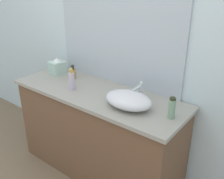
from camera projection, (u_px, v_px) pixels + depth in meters
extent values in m
cube|color=silver|center=(122.00, 31.00, 2.18)|extent=(6.00, 0.06, 2.60)
cube|color=brown|center=(98.00, 135.00, 2.33)|extent=(1.54, 0.51, 0.80)
cube|color=gray|center=(97.00, 94.00, 2.16)|extent=(1.58, 0.55, 0.03)
cube|color=#B2BCC6|center=(117.00, 9.00, 2.09)|extent=(1.27, 0.01, 1.30)
ellipsoid|color=silver|center=(128.00, 100.00, 1.88)|extent=(0.37, 0.26, 0.12)
cylinder|color=silver|center=(140.00, 92.00, 2.00)|extent=(0.03, 0.03, 0.13)
cylinder|color=silver|center=(136.00, 88.00, 1.94)|extent=(0.02, 0.11, 0.02)
sphere|color=silver|center=(141.00, 83.00, 1.98)|extent=(0.03, 0.03, 0.03)
cylinder|color=silver|center=(72.00, 81.00, 2.17)|extent=(0.05, 0.05, 0.15)
cylinder|color=gold|center=(71.00, 72.00, 2.14)|extent=(0.02, 0.02, 0.02)
sphere|color=gold|center=(71.00, 69.00, 2.13)|extent=(0.03, 0.03, 0.03)
cylinder|color=gold|center=(70.00, 70.00, 2.12)|extent=(0.01, 0.02, 0.01)
cylinder|color=#B28243|center=(73.00, 74.00, 2.42)|extent=(0.05, 0.05, 0.09)
cylinder|color=#2D2A24|center=(73.00, 69.00, 2.40)|extent=(0.02, 0.02, 0.02)
sphere|color=#312E2D|center=(73.00, 66.00, 2.39)|extent=(0.03, 0.03, 0.03)
cylinder|color=#35282D|center=(72.00, 66.00, 2.38)|extent=(0.01, 0.02, 0.01)
cylinder|color=gray|center=(172.00, 109.00, 1.73)|extent=(0.05, 0.05, 0.14)
cylinder|color=#2B2D1B|center=(173.00, 99.00, 1.70)|extent=(0.04, 0.04, 0.02)
cube|color=#AFCDBF|center=(57.00, 68.00, 2.54)|extent=(0.16, 0.16, 0.13)
cone|color=white|center=(57.00, 60.00, 2.51)|extent=(0.08, 0.08, 0.04)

